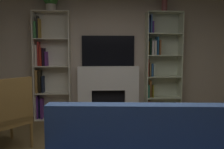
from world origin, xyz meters
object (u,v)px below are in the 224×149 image
Objects in this scene: bookshelf_right at (159,67)px; armchair at (6,115)px; tv at (108,51)px; vase_with_flowers at (164,5)px; bookshelf_left at (48,67)px; potted_plant at (51,0)px; fireplace at (108,91)px.

bookshelf_right is 2.12× the size of armchair.
tv is 2.56× the size of vase_with_flowers.
bookshelf_right is (2.32, -0.02, -0.00)m from bookshelf_left.
bookshelf_right is 1.29m from vase_with_flowers.
tv is 1.55m from potted_plant.
vase_with_flowers reaches higher than bookshelf_right.
potted_plant is at bearing -180.00° from vase_with_flowers.
vase_with_flowers reaches higher than potted_plant.
armchair is (-0.27, -1.57, -0.58)m from bookshelf_left.
bookshelf_left and bookshelf_right have the same top height.
bookshelf_right reaches higher than fireplace.
armchair is at bearing -103.18° from potted_plant.
tv is 2.76× the size of potted_plant.
bookshelf_right reaches higher than armchair.
potted_plant is 2.48m from armchair.
fireplace is 2.20m from potted_plant.
vase_with_flowers reaches higher than fireplace.
potted_plant is at bearing -174.08° from tv.
fireplace is 1.19m from bookshelf_right.
vase_with_flowers is (0.09, -0.04, 1.29)m from bookshelf_right.
bookshelf_right reaches higher than tv.
tv is at bearing 47.25° from armchair.
vase_with_flowers is 3.59m from armchair.
potted_plant reaches higher than bookshelf_right.
potted_plant is (-2.23, -0.04, 1.36)m from bookshelf_right.
bookshelf_left is at bearing -177.05° from tv.
vase_with_flowers is (2.40, -0.06, 1.28)m from bookshelf_left.
bookshelf_right is at bearing -0.42° from bookshelf_left.
vase_with_flowers is (1.16, -0.12, 0.95)m from tv.
fireplace is 3.20× the size of vase_with_flowers.
potted_plant reaches higher than tv.
armchair is at bearing -132.75° from tv.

